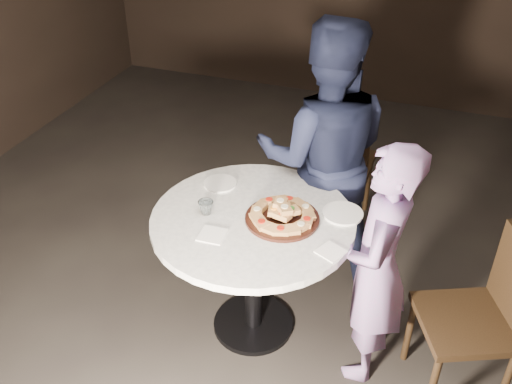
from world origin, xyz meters
TOP-DOWN VIEW (x-y plane):
  - floor at (0.00, 0.00)m, footprint 7.00×7.00m
  - table at (-0.12, -0.05)m, footprint 1.44×1.44m
  - serving_board at (0.03, -0.02)m, footprint 0.52×0.52m
  - focaccia_pile at (0.03, -0.02)m, footprint 0.35×0.35m
  - plate_left at (-0.41, 0.19)m, footprint 0.22×0.22m
  - plate_right at (0.33, 0.14)m, footprint 0.25×0.25m
  - water_glass at (-0.37, -0.10)m, footprint 0.08×0.08m
  - napkin_near at (-0.26, -0.27)m, footprint 0.14×0.14m
  - napkin_far at (0.34, -0.19)m, footprint 0.16×0.16m
  - chair_far at (0.10, 1.10)m, footprint 0.47×0.49m
  - chair_right at (1.12, -0.05)m, footprint 0.60×0.59m
  - diner_navy at (0.10, 0.63)m, footprint 0.98×0.84m
  - diner_teal at (0.56, -0.09)m, footprint 0.34×0.52m

SIDE VIEW (x-z plane):
  - floor at x=0.00m, z-range 0.00..0.00m
  - chair_right at x=1.12m, z-range 0.07..1.02m
  - chair_far at x=0.10m, z-range 0.08..1.07m
  - table at x=-0.12m, z-range 0.26..1.08m
  - diner_teal at x=0.56m, z-range 0.00..1.41m
  - napkin_far at x=0.34m, z-range 0.82..0.83m
  - napkin_near at x=-0.26m, z-range 0.82..0.83m
  - plate_left at x=-0.41m, z-range 0.82..0.84m
  - plate_right at x=0.33m, z-range 0.82..0.84m
  - serving_board at x=0.03m, z-range 0.82..0.84m
  - water_glass at x=-0.37m, z-range 0.82..0.90m
  - focaccia_pile at x=0.03m, z-range 0.82..0.91m
  - diner_navy at x=0.10m, z-range 0.00..1.74m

